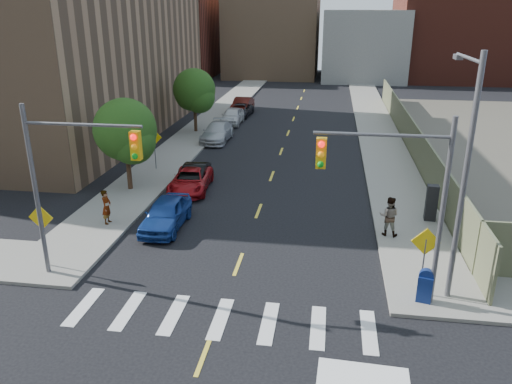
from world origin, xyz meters
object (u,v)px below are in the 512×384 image
(parked_car_blue, at_px, (166,214))
(parked_car_grey, at_px, (240,110))
(pedestrian_east, at_px, (389,216))
(parked_car_maroon, at_px, (242,106))
(payphone, at_px, (431,203))
(parked_car_white, at_px, (232,116))
(parked_car_red, at_px, (191,180))
(parked_car_black, at_px, (194,176))
(mailbox, at_px, (425,286))
(pedestrian_west, at_px, (106,207))
(parked_car_silver, at_px, (217,132))

(parked_car_blue, relative_size, parked_car_grey, 0.98)
(pedestrian_east, bearing_deg, parked_car_maroon, -55.31)
(parked_car_maroon, xyz_separation_m, payphone, (14.29, -26.40, 0.30))
(parked_car_white, height_order, pedestrian_east, pedestrian_east)
(parked_car_red, distance_m, pedestrian_east, 12.04)
(parked_car_black, relative_size, pedestrian_east, 2.11)
(mailbox, relative_size, payphone, 0.70)
(parked_car_maroon, distance_m, mailbox, 36.47)
(parked_car_grey, distance_m, pedestrian_west, 27.44)
(parked_car_red, height_order, pedestrian_west, pedestrian_west)
(parked_car_black, height_order, parked_car_grey, parked_car_black)
(pedestrian_west, bearing_deg, parked_car_black, -24.20)
(parked_car_black, distance_m, payphone, 13.70)
(parked_car_white, xyz_separation_m, parked_car_maroon, (0.00, 5.33, 0.02))
(parked_car_blue, height_order, parked_car_grey, parked_car_blue)
(parked_car_maroon, bearing_deg, parked_car_silver, -86.87)
(parked_car_red, distance_m, parked_car_grey, 21.78)
(parked_car_blue, distance_m, pedestrian_west, 2.98)
(parked_car_silver, distance_m, parked_car_grey, 9.97)
(parked_car_maroon, bearing_deg, parked_car_white, -86.87)
(parked_car_silver, height_order, payphone, payphone)
(pedestrian_west, bearing_deg, payphone, -81.09)
(parked_car_blue, height_order, parked_car_maroon, parked_car_maroon)
(pedestrian_east, bearing_deg, parked_car_blue, 14.15)
(parked_car_red, xyz_separation_m, mailbox, (11.71, -10.59, 0.13))
(mailbox, xyz_separation_m, pedestrian_west, (-14.42, 4.97, 0.24))
(parked_car_black, height_order, mailbox, mailbox)
(parked_car_blue, xyz_separation_m, parked_car_grey, (-1.22, 27.15, -0.12))
(parked_car_black, bearing_deg, pedestrian_west, -116.28)
(parked_car_white, distance_m, pedestrian_east, 26.13)
(parked_car_black, distance_m, parked_car_white, 17.53)
(mailbox, bearing_deg, parked_car_black, 149.21)
(parked_car_maroon, relative_size, mailbox, 3.63)
(parked_car_blue, xyz_separation_m, payphone, (12.99, 2.56, 0.33))
(parked_car_blue, distance_m, parked_car_grey, 27.18)
(parked_car_red, xyz_separation_m, parked_car_white, (-1.05, 18.25, 0.11))
(parked_car_grey, bearing_deg, parked_car_maroon, 96.30)
(parked_car_silver, distance_m, parked_car_white, 6.45)
(parked_car_silver, relative_size, parked_car_grey, 1.14)
(parked_car_silver, xyz_separation_m, parked_car_grey, (0.08, 9.96, -0.12))
(parked_car_blue, height_order, parked_car_silver, parked_car_blue)
(parked_car_maroon, xyz_separation_m, pedestrian_east, (12.01, -28.54, 0.33))
(parked_car_white, bearing_deg, parked_car_red, -86.50)
(payphone, bearing_deg, pedestrian_east, -133.15)
(payphone, xyz_separation_m, pedestrian_east, (-2.28, -2.14, 0.03))
(mailbox, distance_m, pedestrian_east, 5.69)
(parked_car_maroon, bearing_deg, parked_car_grey, -84.30)
(pedestrian_west, xyz_separation_m, pedestrian_east, (13.66, 0.66, 0.08))
(parked_car_grey, relative_size, payphone, 2.42)
(parked_car_black, distance_m, parked_car_silver, 11.10)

